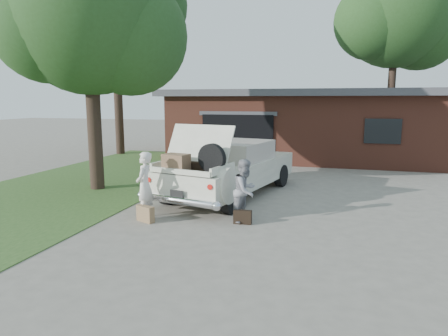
# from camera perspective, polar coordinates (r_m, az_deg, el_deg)

# --- Properties ---
(ground) EXTENTS (90.00, 90.00, 0.00)m
(ground) POSITION_cam_1_polar(r_m,az_deg,el_deg) (9.97, -0.96, -6.80)
(ground) COLOR gray
(ground) RESTS_ON ground
(grass_strip) EXTENTS (6.00, 16.00, 0.02)m
(grass_strip) POSITION_cam_1_polar(r_m,az_deg,el_deg) (14.97, -18.00, -1.65)
(grass_strip) COLOR #2D4C1E
(grass_strip) RESTS_ON ground
(house) EXTENTS (12.80, 7.80, 3.30)m
(house) POSITION_cam_1_polar(r_m,az_deg,el_deg) (20.73, 11.03, 6.30)
(house) COLOR brown
(house) RESTS_ON ground
(tree_left) EXTENTS (5.51, 4.79, 7.76)m
(tree_left) POSITION_cam_1_polar(r_m,az_deg,el_deg) (13.40, -18.50, 19.09)
(tree_left) COLOR #38281E
(tree_left) RESTS_ON ground
(tree_right) EXTENTS (7.23, 6.29, 10.95)m
(tree_right) POSITION_cam_1_polar(r_m,az_deg,el_deg) (26.36, 23.59, 19.04)
(tree_right) COLOR #38281E
(tree_right) RESTS_ON ground
(sedan) EXTENTS (3.28, 5.92, 2.19)m
(sedan) POSITION_cam_1_polar(r_m,az_deg,el_deg) (11.95, 0.75, 0.01)
(sedan) COLOR silver
(sedan) RESTS_ON ground
(woman_left) EXTENTS (0.47, 0.64, 1.62)m
(woman_left) POSITION_cam_1_polar(r_m,az_deg,el_deg) (9.77, -11.29, -2.43)
(woman_left) COLOR silver
(woman_left) RESTS_ON ground
(woman_right) EXTENTS (0.76, 0.86, 1.48)m
(woman_right) POSITION_cam_1_polar(r_m,az_deg,el_deg) (9.36, 3.06, -3.23)
(woman_right) COLOR gray
(woman_right) RESTS_ON ground
(suitcase_left) EXTENTS (0.51, 0.34, 0.38)m
(suitcase_left) POSITION_cam_1_polar(r_m,az_deg,el_deg) (9.62, -11.16, -6.44)
(suitcase_left) COLOR #94714B
(suitcase_left) RESTS_ON ground
(suitcase_right) EXTENTS (0.42, 0.15, 0.32)m
(suitcase_right) POSITION_cam_1_polar(r_m,az_deg,el_deg) (9.29, 2.67, -7.01)
(suitcase_right) COLOR black
(suitcase_right) RESTS_ON ground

